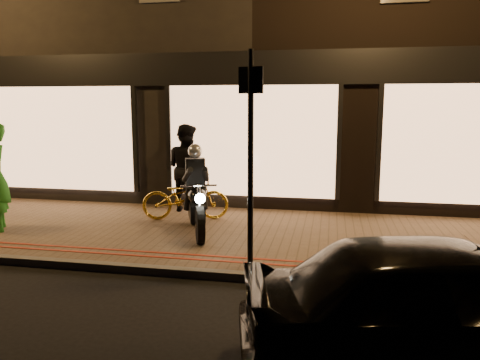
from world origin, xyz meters
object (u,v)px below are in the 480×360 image
sign_post (251,150)px  bicycle_gold (185,197)px  motorcycle (196,199)px  parked_car (453,306)px

sign_post → bicycle_gold: sign_post is taller
motorcycle → bicycle_gold: 1.04m
motorcycle → parked_car: bearing=-67.7°
motorcycle → parked_car: motorcycle is taller
parked_car → bicycle_gold: bearing=27.8°
motorcycle → parked_car: size_ratio=0.49×
motorcycle → sign_post: sign_post is taller
motorcycle → bicycle_gold: size_ratio=1.09×
motorcycle → bicycle_gold: bearing=98.0°
sign_post → parked_car: size_ratio=0.79×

